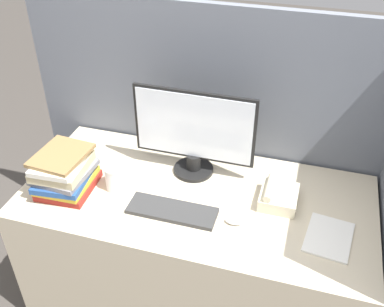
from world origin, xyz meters
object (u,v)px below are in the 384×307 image
at_px(mouse, 234,221).
at_px(desk_telephone, 278,196).
at_px(monitor, 194,134).
at_px(coffee_cup, 115,178).
at_px(keyboard, 172,211).
at_px(book_stack, 65,172).

bearing_deg(mouse, desk_telephone, 49.55).
height_order(monitor, mouse, monitor).
bearing_deg(desk_telephone, mouse, -130.45).
height_order(mouse, coffee_cup, coffee_cup).
relative_size(keyboard, coffee_cup, 3.17).
distance_m(keyboard, book_stack, 0.54).
height_order(book_stack, desk_telephone, book_stack).
distance_m(coffee_cup, desk_telephone, 0.76).
bearing_deg(coffee_cup, book_stack, -162.87).
bearing_deg(book_stack, coffee_cup, 17.13).
distance_m(keyboard, desk_telephone, 0.49).
bearing_deg(monitor, desk_telephone, -15.38).
relative_size(coffee_cup, book_stack, 0.41).
bearing_deg(desk_telephone, book_stack, -169.23).
relative_size(keyboard, book_stack, 1.29).
height_order(keyboard, desk_telephone, desk_telephone).
relative_size(monitor, keyboard, 1.47).
bearing_deg(mouse, keyboard, -177.64).
height_order(monitor, desk_telephone, monitor).
bearing_deg(coffee_cup, mouse, -7.19).
height_order(mouse, book_stack, book_stack).
xyz_separation_m(keyboard, desk_telephone, (0.44, 0.20, 0.03)).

